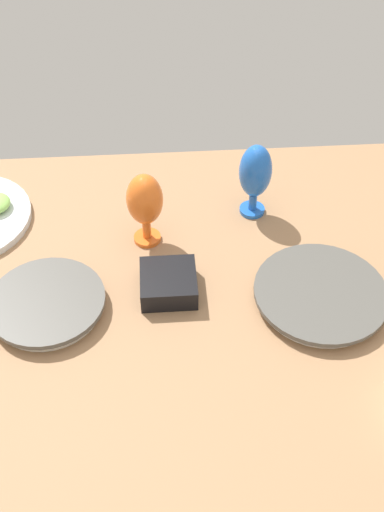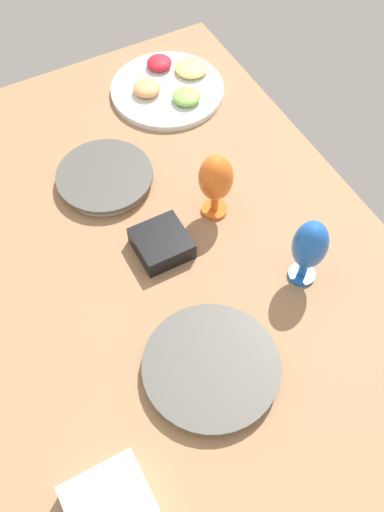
# 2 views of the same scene
# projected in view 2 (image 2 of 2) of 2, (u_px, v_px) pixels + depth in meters

# --- Properties ---
(ground_plane) EXTENTS (1.60, 1.04, 0.04)m
(ground_plane) POSITION_uv_depth(u_px,v_px,m) (171.00, 276.00, 1.37)
(ground_plane) COLOR #99704C
(dinner_plate_left) EXTENTS (0.29, 0.29, 0.03)m
(dinner_plate_left) POSITION_uv_depth(u_px,v_px,m) (211.00, 368.00, 1.20)
(dinner_plate_left) COLOR silver
(dinner_plate_left) RESTS_ON ground_plane
(dinner_plate_right) EXTENTS (0.25, 0.25, 0.03)m
(dinner_plate_right) POSITION_uv_depth(u_px,v_px,m) (105.00, 178.00, 1.49)
(dinner_plate_right) COLOR silver
(dinner_plate_right) RESTS_ON ground_plane
(fruit_platter) EXTENTS (0.33, 0.33, 0.05)m
(fruit_platter) POSITION_uv_depth(u_px,v_px,m) (169.00, 87.00, 1.68)
(fruit_platter) COLOR silver
(fruit_platter) RESTS_ON ground_plane
(hurricane_glass_blue) EXTENTS (0.08, 0.08, 0.19)m
(hurricane_glass_blue) POSITION_uv_depth(u_px,v_px,m) (310.00, 247.00, 1.25)
(hurricane_glass_blue) COLOR blue
(hurricane_glass_blue) RESTS_ON ground_plane
(hurricane_glass_orange) EXTENTS (0.08, 0.08, 0.19)m
(hurricane_glass_orange) POSITION_uv_depth(u_px,v_px,m) (216.00, 180.00, 1.35)
(hurricane_glass_orange) COLOR orange
(hurricane_glass_orange) RESTS_ON ground_plane
(square_bowl_black) EXTENTS (0.12, 0.12, 0.05)m
(square_bowl_black) POSITION_uv_depth(u_px,v_px,m) (162.00, 243.00, 1.36)
(square_bowl_black) COLOR black
(square_bowl_black) RESTS_ON ground_plane
(square_bowl_white) EXTENTS (0.15, 0.15, 0.05)m
(square_bowl_white) POSITION_uv_depth(u_px,v_px,m) (111.00, 508.00, 1.04)
(square_bowl_white) COLOR white
(square_bowl_white) RESTS_ON ground_plane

